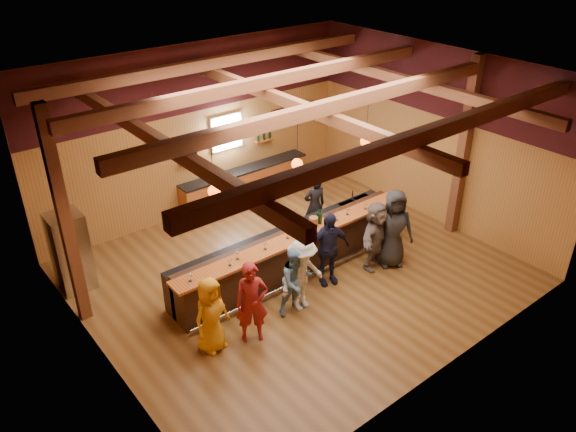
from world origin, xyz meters
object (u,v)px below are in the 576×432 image
(bar_counter, at_px, (293,250))
(bartender, at_px, (315,206))
(customer_brown, at_px, (375,235))
(customer_navy, at_px, (328,249))
(customer_redvest, at_px, (252,303))
(customer_orange, at_px, (211,315))
(customer_dark, at_px, (393,228))
(customer_denim, at_px, (296,281))
(back_bar_cabinet, at_px, (246,184))
(bottle_a, at_px, (320,218))
(stainless_fridge, at_px, (70,252))
(ice_bucket, at_px, (314,222))
(customer_white, at_px, (302,275))

(bar_counter, relative_size, bartender, 3.89)
(customer_brown, bearing_deg, customer_navy, 153.51)
(customer_redvest, bearing_deg, customer_orange, -171.91)
(customer_navy, distance_m, customer_dark, 1.70)
(customer_redvest, bearing_deg, customer_denim, 33.76)
(customer_redvest, bearing_deg, back_bar_cabinet, 83.78)
(customer_brown, height_order, bartender, customer_brown)
(customer_redvest, xyz_separation_m, bottle_a, (2.66, 1.10, 0.40))
(customer_brown, distance_m, bottle_a, 1.33)
(customer_redvest, xyz_separation_m, customer_brown, (3.63, 0.29, -0.03))
(stainless_fridge, xyz_separation_m, customer_dark, (6.06, -3.67, 0.04))
(bar_counter, xyz_separation_m, customer_denim, (-0.90, -1.21, 0.23))
(customer_orange, height_order, customer_dark, customer_dark)
(ice_bucket, bearing_deg, bar_counter, 151.28)
(customer_denim, relative_size, ice_bucket, 6.92)
(ice_bucket, relative_size, bottle_a, 0.61)
(customer_orange, relative_size, customer_denim, 1.03)
(customer_denim, xyz_separation_m, bartender, (2.33, 2.12, 0.06))
(back_bar_cabinet, height_order, customer_dark, customer_dark)
(stainless_fridge, bearing_deg, customer_dark, -31.22)
(customer_orange, height_order, ice_bucket, customer_orange)
(customer_denim, xyz_separation_m, ice_bucket, (1.31, 0.98, 0.46))
(customer_orange, relative_size, customer_redvest, 0.91)
(bar_counter, height_order, bartender, bartender)
(customer_brown, bearing_deg, ice_bucket, 126.87)
(customer_white, bearing_deg, customer_brown, 1.31)
(customer_white, xyz_separation_m, customer_brown, (2.28, 0.13, 0.01))
(customer_orange, bearing_deg, customer_redvest, -31.19)
(bar_counter, xyz_separation_m, stainless_fridge, (-4.12, 2.45, 0.38))
(bar_counter, xyz_separation_m, ice_bucket, (0.41, -0.22, 0.70))
(customer_orange, bearing_deg, ice_bucket, 2.91)
(customer_redvest, height_order, customer_navy, customer_navy)
(customer_navy, height_order, ice_bucket, customer_navy)
(stainless_fridge, height_order, bartender, stainless_fridge)
(bar_counter, bearing_deg, ice_bucket, -28.72)
(customer_navy, xyz_separation_m, customer_dark, (1.66, -0.38, 0.07))
(customer_denim, xyz_separation_m, bottle_a, (1.49, 0.97, 0.50))
(customer_brown, height_order, bottle_a, customer_brown)
(customer_brown, relative_size, bartender, 1.02)
(customer_orange, bearing_deg, customer_denim, -15.73)
(customer_redvest, bearing_deg, ice_bucket, 51.52)
(customer_denim, distance_m, bottle_a, 1.84)
(customer_denim, bearing_deg, ice_bucket, 42.10)
(customer_redvest, bearing_deg, customer_dark, 29.00)
(customer_navy, distance_m, ice_bucket, 0.72)
(back_bar_cabinet, height_order, bottle_a, bottle_a)
(bar_counter, distance_m, customer_orange, 3.03)
(bartender, bearing_deg, bar_counter, 46.15)
(customer_brown, relative_size, customer_dark, 0.87)
(bartender, xyz_separation_m, bottle_a, (-0.85, -1.15, 0.44))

